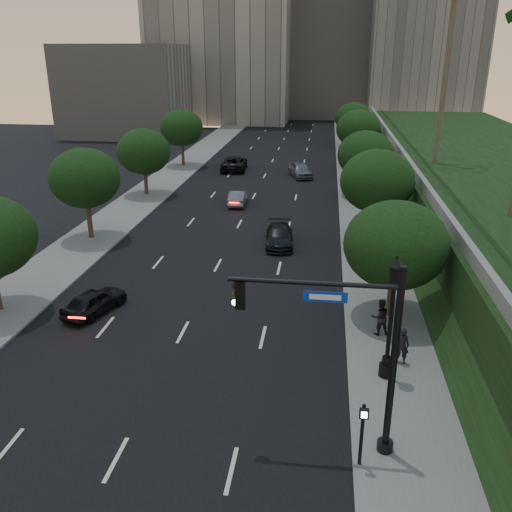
# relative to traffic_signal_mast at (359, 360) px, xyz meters

# --- Properties ---
(ground) EXTENTS (160.00, 160.00, 0.00)m
(ground) POSITION_rel_traffic_signal_mast_xyz_m (-8.03, 2.49, -3.67)
(ground) COLOR black
(ground) RESTS_ON ground
(road_surface) EXTENTS (16.00, 140.00, 0.02)m
(road_surface) POSITION_rel_traffic_signal_mast_xyz_m (-8.03, 32.49, -3.66)
(road_surface) COLOR black
(road_surface) RESTS_ON ground
(sidewalk_right) EXTENTS (4.50, 140.00, 0.15)m
(sidewalk_right) POSITION_rel_traffic_signal_mast_xyz_m (2.22, 32.49, -3.60)
(sidewalk_right) COLOR slate
(sidewalk_right) RESTS_ON ground
(sidewalk_left) EXTENTS (4.50, 140.00, 0.15)m
(sidewalk_left) POSITION_rel_traffic_signal_mast_xyz_m (-18.28, 32.49, -3.60)
(sidewalk_left) COLOR slate
(sidewalk_left) RESTS_ON ground
(embankment) EXTENTS (18.00, 90.00, 4.00)m
(embankment) POSITION_rel_traffic_signal_mast_xyz_m (13.97, 30.49, -1.67)
(embankment) COLOR black
(embankment) RESTS_ON ground
(parapet_wall) EXTENTS (0.35, 90.00, 0.70)m
(parapet_wall) POSITION_rel_traffic_signal_mast_xyz_m (5.47, 30.49, 0.68)
(parapet_wall) COLOR slate
(parapet_wall) RESTS_ON embankment
(office_block_left) EXTENTS (26.00, 20.00, 32.00)m
(office_block_left) POSITION_rel_traffic_signal_mast_xyz_m (-22.03, 94.49, 12.33)
(office_block_left) COLOR gray
(office_block_left) RESTS_ON ground
(office_block_mid) EXTENTS (22.00, 18.00, 26.00)m
(office_block_mid) POSITION_rel_traffic_signal_mast_xyz_m (-2.03, 104.49, 9.33)
(office_block_mid) COLOR #99948C
(office_block_mid) RESTS_ON ground
(office_block_right) EXTENTS (20.00, 22.00, 36.00)m
(office_block_right) POSITION_rel_traffic_signal_mast_xyz_m (15.97, 98.49, 14.33)
(office_block_right) COLOR gray
(office_block_right) RESTS_ON ground
(office_block_filler) EXTENTS (18.00, 16.00, 14.00)m
(office_block_filler) POSITION_rel_traffic_signal_mast_xyz_m (-34.03, 72.49, 3.33)
(office_block_filler) COLOR #99948C
(office_block_filler) RESTS_ON ground
(tree_right_a) EXTENTS (5.20, 5.20, 6.24)m
(tree_right_a) POSITION_rel_traffic_signal_mast_xyz_m (2.27, 10.49, 0.35)
(tree_right_a) COLOR #38281C
(tree_right_a) RESTS_ON ground
(tree_right_b) EXTENTS (5.20, 5.20, 6.74)m
(tree_right_b) POSITION_rel_traffic_signal_mast_xyz_m (2.27, 22.49, 0.84)
(tree_right_b) COLOR #38281C
(tree_right_b) RESTS_ON ground
(tree_right_c) EXTENTS (5.20, 5.20, 6.24)m
(tree_right_c) POSITION_rel_traffic_signal_mast_xyz_m (2.27, 35.49, 0.35)
(tree_right_c) COLOR #38281C
(tree_right_c) RESTS_ON ground
(tree_right_d) EXTENTS (5.20, 5.20, 6.74)m
(tree_right_d) POSITION_rel_traffic_signal_mast_xyz_m (2.27, 49.49, 0.84)
(tree_right_d) COLOR #38281C
(tree_right_d) RESTS_ON ground
(tree_right_e) EXTENTS (5.20, 5.20, 6.24)m
(tree_right_e) POSITION_rel_traffic_signal_mast_xyz_m (2.27, 64.49, 0.35)
(tree_right_e) COLOR #38281C
(tree_right_e) RESTS_ON ground
(tree_left_b) EXTENTS (5.00, 5.00, 6.71)m
(tree_left_b) POSITION_rel_traffic_signal_mast_xyz_m (-18.33, 20.49, 0.90)
(tree_left_b) COLOR #38281C
(tree_left_b) RESTS_ON ground
(tree_left_c) EXTENTS (5.00, 5.00, 6.34)m
(tree_left_c) POSITION_rel_traffic_signal_mast_xyz_m (-18.33, 33.49, 0.53)
(tree_left_c) COLOR #38281C
(tree_left_c) RESTS_ON ground
(tree_left_d) EXTENTS (5.00, 5.00, 6.71)m
(tree_left_d) POSITION_rel_traffic_signal_mast_xyz_m (-18.33, 47.49, 0.90)
(tree_left_d) COLOR #38281C
(tree_left_d) RESTS_ON ground
(traffic_signal_mast) EXTENTS (5.68, 0.56, 7.00)m
(traffic_signal_mast) POSITION_rel_traffic_signal_mast_xyz_m (0.00, 0.00, 0.00)
(traffic_signal_mast) COLOR black
(traffic_signal_mast) RESTS_ON ground
(street_lamp) EXTENTS (0.64, 0.64, 5.62)m
(street_lamp) POSITION_rel_traffic_signal_mast_xyz_m (1.55, 4.68, -1.04)
(street_lamp) COLOR black
(street_lamp) RESTS_ON ground
(pedestrian_signal) EXTENTS (0.30, 0.33, 2.50)m
(pedestrian_signal) POSITION_rel_traffic_signal_mast_xyz_m (0.19, -0.84, -2.11)
(pedestrian_signal) COLOR black
(pedestrian_signal) RESTS_ON ground
(sedan_near_left) EXTENTS (2.75, 4.23, 1.34)m
(sedan_near_left) POSITION_rel_traffic_signal_mast_xyz_m (-13.21, 9.05, -3.00)
(sedan_near_left) COLOR black
(sedan_near_left) RESTS_ON ground
(sedan_mid_left) EXTENTS (1.55, 4.04, 1.31)m
(sedan_mid_left) POSITION_rel_traffic_signal_mast_xyz_m (-9.08, 31.30, -3.02)
(sedan_mid_left) COLOR slate
(sedan_mid_left) RESTS_ON ground
(sedan_far_left) EXTENTS (3.02, 5.99, 1.62)m
(sedan_far_left) POSITION_rel_traffic_signal_mast_xyz_m (-11.91, 46.24, -2.86)
(sedan_far_left) COLOR black
(sedan_far_left) RESTS_ON ground
(sedan_near_right) EXTENTS (2.33, 4.86, 1.37)m
(sedan_near_right) POSITION_rel_traffic_signal_mast_xyz_m (-4.42, 20.91, -2.99)
(sedan_near_right) COLOR black
(sedan_near_right) RESTS_ON ground
(sedan_far_right) EXTENTS (3.30, 5.13, 1.63)m
(sedan_far_right) POSITION_rel_traffic_signal_mast_xyz_m (-4.09, 43.45, -2.86)
(sedan_far_right) COLOR slate
(sedan_far_right) RESTS_ON ground
(pedestrian_a) EXTENTS (0.70, 0.53, 1.71)m
(pedestrian_a) POSITION_rel_traffic_signal_mast_xyz_m (2.29, 5.82, -2.67)
(pedestrian_a) COLOR black
(pedestrian_a) RESTS_ON sidewalk_right
(pedestrian_b) EXTENTS (1.04, 0.89, 1.83)m
(pedestrian_b) POSITION_rel_traffic_signal_mast_xyz_m (1.56, 8.32, -2.61)
(pedestrian_b) COLOR black
(pedestrian_b) RESTS_ON sidewalk_right
(pedestrian_c) EXTENTS (1.04, 0.78, 1.65)m
(pedestrian_c) POSITION_rel_traffic_signal_mast_xyz_m (2.92, 16.77, -2.70)
(pedestrian_c) COLOR black
(pedestrian_c) RESTS_ON sidewalk_right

